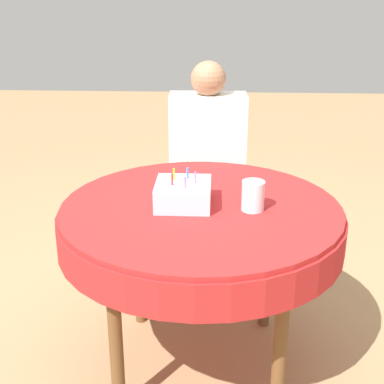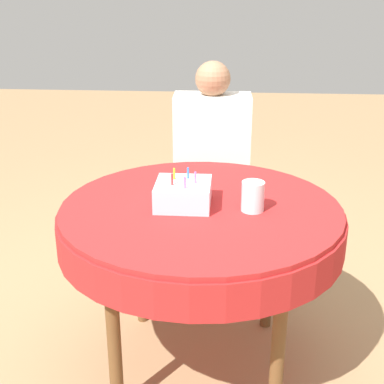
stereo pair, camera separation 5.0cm
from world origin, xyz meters
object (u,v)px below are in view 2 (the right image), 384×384
chair (212,179)px  drinking_glass (253,196)px  birthday_cake (183,194)px  person (212,152)px

chair → drinking_glass: 0.98m
chair → birthday_cake: size_ratio=4.57×
chair → drinking_glass: chair is taller
person → birthday_cake: bearing=-97.1°
birthday_cake → drinking_glass: 0.26m
person → chair: bearing=90.0°
person → birthday_cake: size_ratio=5.62×
birthday_cake → chair: bearing=85.4°
birthday_cake → drinking_glass: birthday_cake is taller
chair → birthday_cake: 0.94m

